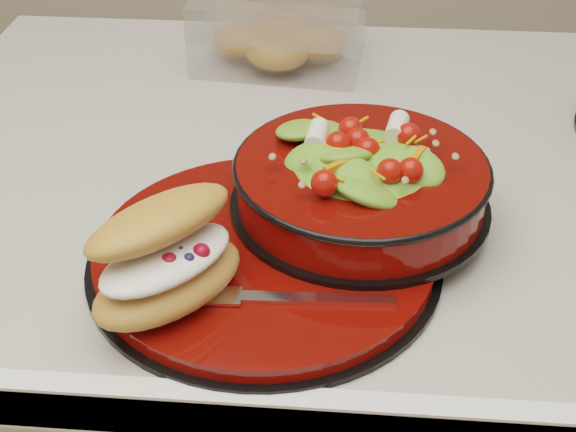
# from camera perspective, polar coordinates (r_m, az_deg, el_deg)

# --- Properties ---
(island_counter) EXTENTS (1.24, 0.74, 0.90)m
(island_counter) POSITION_cam_1_polar(r_m,az_deg,el_deg) (1.19, 8.71, -14.50)
(island_counter) COLOR silver
(island_counter) RESTS_ON ground
(dinner_plate) EXTENTS (0.32, 0.32, 0.02)m
(dinner_plate) POSITION_cam_1_polar(r_m,az_deg,el_deg) (0.73, -1.64, -2.77)
(dinner_plate) COLOR black
(dinner_plate) RESTS_ON island_counter
(salad_bowl) EXTENTS (0.25, 0.25, 0.10)m
(salad_bowl) POSITION_cam_1_polar(r_m,az_deg,el_deg) (0.76, 5.23, 3.03)
(salad_bowl) COLOR black
(salad_bowl) RESTS_ON dinner_plate
(croissant) EXTENTS (0.15, 0.17, 0.08)m
(croissant) POSITION_cam_1_polar(r_m,az_deg,el_deg) (0.65, -8.52, -2.88)
(croissant) COLOR #C6893C
(croissant) RESTS_ON dinner_plate
(fork) EXTENTS (0.17, 0.03, 0.00)m
(fork) POSITION_cam_1_polar(r_m,az_deg,el_deg) (0.67, -0.15, -5.84)
(fork) COLOR silver
(fork) RESTS_ON dinner_plate
(pastry_box) EXTENTS (0.23, 0.18, 0.09)m
(pastry_box) POSITION_cam_1_polar(r_m,az_deg,el_deg) (1.10, -0.55, 13.06)
(pastry_box) COLOR white
(pastry_box) RESTS_ON island_counter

